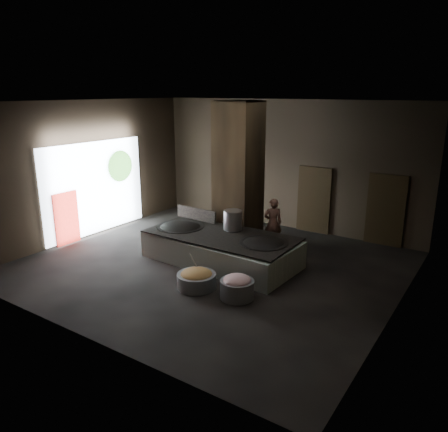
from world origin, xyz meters
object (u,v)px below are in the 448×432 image
Objects in this scene: cook at (273,223)px; veg_basin at (197,281)px; stock_pot at (233,220)px; meat_basin at (237,289)px; wok_right at (263,246)px; hearth_platform at (221,249)px; wok_left at (180,229)px.

cook reaches higher than veg_basin.
stock_pot is at bearing 27.25° from cook.
cook reaches higher than meat_basin.
wok_right is 2.25× the size of stock_pot.
cook is (0.65, 1.95, 0.40)m from hearth_platform.
meat_basin is (0.26, -1.74, -0.53)m from wok_right.
stock_pot reaches higher than wok_right.
veg_basin is at bearing -176.21° from meat_basin.
wok_right is 1.58× the size of meat_basin.
hearth_platform is 0.93m from stock_pot.
cook is 3.77m from veg_basin.
cook is at bearing 66.81° from stock_pot.
cook is 1.59× the size of veg_basin.
veg_basin is 1.21× the size of meat_basin.
cook is 1.92× the size of meat_basin.
meat_basin is at bearing 3.79° from veg_basin.
wok_left is 1.40× the size of veg_basin.
veg_basin is (0.40, -2.31, -0.95)m from stock_pot.
stock_pot is at bearing 99.83° from veg_basin.
stock_pot is at bearing 124.82° from meat_basin.
wok_left is 1.69× the size of meat_basin.
wok_left is 1.07× the size of wok_right.
wok_right is (2.80, 0.10, 0.00)m from wok_left.
cook is (-0.70, 1.90, 0.04)m from wok_right.
wok_left is (-1.45, -0.05, 0.37)m from hearth_platform.
hearth_platform is 2.33m from meat_basin.
hearth_platform is 4.45× the size of veg_basin.
cook reaches higher than hearth_platform.
wok_left is at bearing 4.03° from cook.
cook is at bearing 86.95° from veg_basin.
hearth_platform is 3.17× the size of wok_left.
meat_basin is (1.56, -2.24, -0.91)m from stock_pot.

